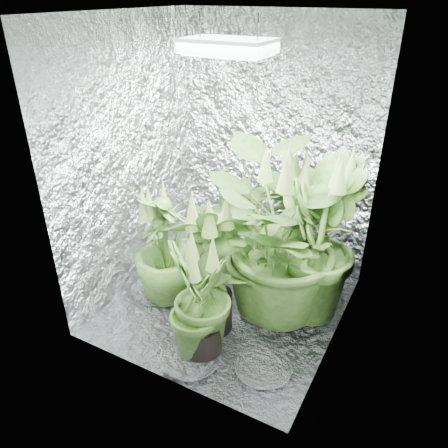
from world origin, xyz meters
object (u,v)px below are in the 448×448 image
at_px(plant_b, 292,224).
at_px(circulation_fan, 327,266).
at_px(plant_e, 276,241).
at_px(plant_g, 200,303).
at_px(grow_lamp, 228,47).
at_px(plant_f, 209,270).
at_px(plant_d, 165,249).
at_px(plant_c, 318,241).
at_px(plant_a, 241,227).

height_order(plant_b, circulation_fan, plant_b).
distance_m(plant_e, plant_g, 0.66).
height_order(plant_b, plant_e, plant_e).
xyz_separation_m(grow_lamp, plant_g, (0.08, -0.51, -1.41)).
bearing_deg(plant_g, plant_f, 107.86).
distance_m(plant_f, circulation_fan, 1.09).
bearing_deg(circulation_fan, grow_lamp, -137.39).
bearing_deg(plant_f, plant_d, 162.52).
bearing_deg(plant_c, plant_d, -160.11).
bearing_deg(plant_c, plant_f, -138.03).
distance_m(grow_lamp, plant_g, 1.51).
relative_size(plant_f, plant_g, 1.17).
xyz_separation_m(plant_b, plant_e, (0.05, -0.47, 0.10)).
bearing_deg(plant_a, plant_b, 8.60).
height_order(plant_c, plant_e, plant_e).
xyz_separation_m(plant_a, plant_c, (0.69, -0.22, 0.17)).
distance_m(plant_a, plant_b, 0.42).
height_order(plant_c, plant_f, plant_c).
xyz_separation_m(plant_e, plant_f, (-0.33, -0.32, -0.14)).
bearing_deg(plant_e, plant_f, -135.80).
relative_size(plant_e, circulation_fan, 3.21).
xyz_separation_m(plant_b, plant_c, (0.28, -0.28, 0.07)).
bearing_deg(plant_c, plant_e, -141.47).
relative_size(grow_lamp, plant_c, 0.39).
distance_m(plant_a, plant_c, 0.74).
xyz_separation_m(plant_d, circulation_fan, (1.02, 0.74, -0.26)).
bearing_deg(circulation_fan, plant_c, -95.32).
bearing_deg(grow_lamp, plant_e, 10.57).
distance_m(plant_c, plant_e, 0.30).
height_order(plant_d, plant_f, plant_f).
bearing_deg(plant_d, plant_c, 19.89).
xyz_separation_m(plant_a, plant_b, (0.41, 0.06, 0.10)).
distance_m(plant_d, plant_g, 0.66).
relative_size(plant_a, plant_e, 0.73).
distance_m(plant_g, circulation_fan, 1.26).
distance_m(plant_a, plant_f, 0.74).
relative_size(plant_b, plant_e, 0.87).
xyz_separation_m(plant_a, plant_e, (0.45, -0.40, 0.20)).
bearing_deg(plant_b, plant_c, -44.57).
relative_size(plant_b, plant_g, 1.24).
bearing_deg(plant_e, plant_c, 38.53).
height_order(plant_d, plant_e, plant_e).
bearing_deg(plant_g, plant_b, 78.90).
distance_m(grow_lamp, plant_c, 1.38).
xyz_separation_m(plant_c, circulation_fan, (0.01, 0.37, -0.42)).
bearing_deg(grow_lamp, plant_c, 23.67).
relative_size(plant_a, circulation_fan, 2.33).
height_order(plant_c, circulation_fan, plant_c).
bearing_deg(plant_e, plant_b, 95.87).
bearing_deg(plant_d, plant_g, -36.48).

